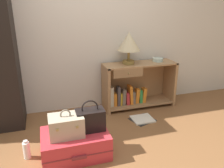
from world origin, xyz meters
TOP-DOWN VIEW (x-y plane):
  - ground_plane at (0.00, 0.00)m, footprint 9.00×9.00m
  - back_wall at (0.00, 1.50)m, footprint 6.40×0.10m
  - bookshelf at (0.78, 1.26)m, footprint 1.08×0.37m
  - table_lamp at (0.65, 1.25)m, footprint 0.32×0.32m
  - bowl at (1.13, 1.27)m, footprint 0.16×0.16m
  - suitcase_large at (-0.29, 0.31)m, footprint 0.68×0.49m
  - train_case at (-0.37, 0.29)m, footprint 0.33×0.24m
  - handbag at (-0.12, 0.32)m, footprint 0.29×0.17m
  - bottle at (-0.77, 0.39)m, footprint 0.07×0.07m
  - open_book_on_floor at (0.69, 0.79)m, footprint 0.37×0.35m

SIDE VIEW (x-z plane):
  - ground_plane at x=0.00m, z-range 0.00..0.00m
  - open_book_on_floor at x=0.69m, z-range 0.00..0.02m
  - bottle at x=-0.77m, z-range -0.01..0.20m
  - suitcase_large at x=-0.29m, z-range 0.00..0.26m
  - bookshelf at x=0.78m, z-range -0.01..0.67m
  - train_case at x=-0.37m, z-range 0.22..0.50m
  - handbag at x=-0.12m, z-range 0.21..0.54m
  - bowl at x=1.13m, z-range 0.68..0.73m
  - table_lamp at x=0.65m, z-range 0.76..1.21m
  - back_wall at x=0.00m, z-range 0.00..2.60m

